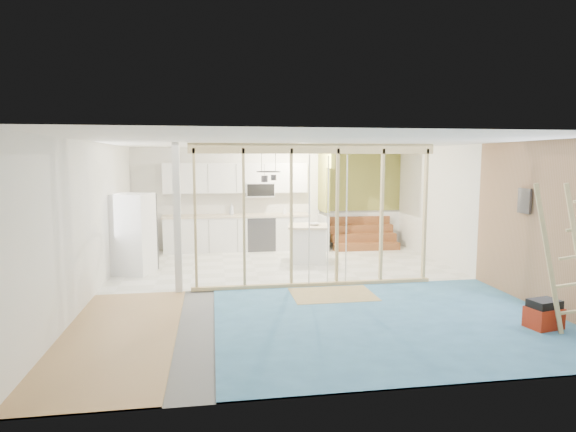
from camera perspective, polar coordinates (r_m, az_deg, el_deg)
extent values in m
cube|color=slate|center=(8.81, 1.16, -8.48)|extent=(7.00, 8.00, 0.01)
cube|color=white|center=(8.51, 1.20, 8.68)|extent=(7.00, 8.00, 0.01)
cube|color=white|center=(12.50, -2.06, 2.08)|extent=(7.00, 0.01, 2.60)
cube|color=white|center=(4.73, 9.80, -5.69)|extent=(7.00, 0.01, 2.60)
cube|color=white|center=(8.66, -22.26, -0.47)|extent=(0.01, 8.00, 2.60)
cube|color=white|center=(9.80, 21.76, 0.33)|extent=(0.01, 8.00, 2.60)
cube|color=white|center=(10.72, -0.73, -5.67)|extent=(7.00, 4.00, 0.02)
cube|color=#4F94C2|center=(7.22, 12.07, -12.01)|extent=(5.00, 4.00, 0.02)
cube|color=tan|center=(6.88, -19.42, -13.18)|extent=(1.50, 4.00, 0.02)
cube|color=tan|center=(8.34, 5.32, -9.25)|extent=(1.40, 1.00, 0.01)
cube|color=tan|center=(8.56, 3.19, 7.99)|extent=(4.40, 0.09, 0.18)
cube|color=tan|center=(8.85, 3.09, -8.08)|extent=(4.40, 0.09, 0.06)
cube|color=silver|center=(8.45, -12.98, -0.31)|extent=(0.12, 0.14, 2.60)
cube|color=tan|center=(8.43, -10.95, -0.28)|extent=(0.04, 0.09, 2.40)
cube|color=tan|center=(8.44, -5.25, -0.17)|extent=(0.04, 0.09, 2.40)
cube|color=tan|center=(8.54, 0.39, -0.07)|extent=(0.04, 0.09, 2.40)
cube|color=tan|center=(8.71, 5.84, 0.03)|extent=(0.04, 0.09, 2.40)
cube|color=tan|center=(8.97, 11.04, 0.13)|extent=(0.04, 0.09, 2.40)
cube|color=tan|center=(9.29, 15.92, 0.22)|extent=(0.04, 0.09, 2.40)
cylinder|color=silver|center=(8.58, 2.53, -0.58)|extent=(0.02, 0.02, 2.35)
cylinder|color=silver|center=(8.79, 6.94, -0.45)|extent=(0.02, 0.02, 2.35)
cylinder|color=silver|center=(8.68, 4.75, -0.51)|extent=(0.02, 0.02, 2.35)
cube|color=white|center=(12.23, -6.06, -2.12)|extent=(3.60, 0.60, 0.88)
cube|color=beige|center=(12.16, -6.09, 0.05)|extent=(3.66, 0.64, 0.05)
cube|color=white|center=(11.25, -17.56, -3.16)|extent=(0.60, 1.60, 0.88)
cube|color=beige|center=(11.19, -17.65, -0.81)|extent=(0.64, 1.64, 0.05)
cube|color=white|center=(12.21, -6.17, 4.52)|extent=(3.60, 0.34, 0.75)
cube|color=silver|center=(12.23, -3.33, 3.14)|extent=(0.72, 0.38, 0.36)
cube|color=black|center=(12.04, -3.24, 3.09)|extent=(0.68, 0.02, 0.30)
cube|color=olive|center=(12.25, 4.25, 4.31)|extent=(0.10, 0.90, 1.60)
cube|color=white|center=(12.38, 4.20, -1.94)|extent=(0.10, 0.90, 0.90)
cube|color=olive|center=(11.56, 5.08, 6.89)|extent=(0.10, 0.50, 0.50)
cube|color=olive|center=(12.95, 8.58, 4.16)|extent=(2.20, 0.04, 1.60)
cube|color=white|center=(13.07, 8.48, -1.54)|extent=(2.20, 0.04, 0.90)
cube|color=brown|center=(12.39, 9.30, -3.65)|extent=(1.70, 0.26, 0.20)
cube|color=brown|center=(12.60, 8.95, -2.55)|extent=(1.70, 0.26, 0.20)
cube|color=brown|center=(12.81, 8.61, -1.48)|extent=(1.70, 0.26, 0.20)
cube|color=brown|center=(13.03, 8.28, -0.45)|extent=(1.70, 0.26, 0.20)
torus|color=black|center=(10.34, -2.32, 5.27)|extent=(0.52, 0.52, 0.02)
cylinder|color=black|center=(10.32, -3.16, 6.65)|extent=(0.01, 0.01, 0.50)
cylinder|color=black|center=(10.36, -1.50, 6.66)|extent=(0.01, 0.01, 0.50)
cylinder|color=#3B3B40|center=(10.23, -2.81, 4.42)|extent=(0.14, 0.14, 0.14)
cylinder|color=#3B3B40|center=(10.46, -1.72, 4.58)|extent=(0.12, 0.12, 0.12)
cube|color=#A07757|center=(8.15, 28.82, -1.23)|extent=(0.02, 4.00, 2.60)
cube|color=#3B3B40|center=(8.56, 26.24, 1.61)|extent=(0.04, 0.30, 0.40)
cylinder|color=#FFEABF|center=(11.73, 5.38, 7.81)|extent=(0.32, 0.32, 0.08)
cube|color=white|center=(10.16, -17.91, -2.06)|extent=(0.88, 0.86, 1.63)
cube|color=#3B3B40|center=(10.11, -15.98, -2.04)|extent=(0.22, 0.63, 1.60)
cube|color=white|center=(10.82, 2.37, -3.49)|extent=(0.91, 0.91, 0.79)
cube|color=beige|center=(10.75, 2.38, -1.21)|extent=(1.02, 1.02, 0.05)
imported|color=white|center=(10.71, 3.15, -0.96)|extent=(0.30, 0.30, 0.06)
imported|color=silver|center=(12.13, -6.71, 0.82)|extent=(0.14, 0.14, 0.29)
imported|color=silver|center=(12.30, -0.40, 0.69)|extent=(0.09, 0.09, 0.18)
cube|color=#9A230E|center=(7.57, 28.03, -10.64)|extent=(0.49, 0.40, 0.30)
cube|color=black|center=(7.51, 28.12, -9.14)|extent=(0.44, 0.35, 0.11)
cube|color=tan|center=(7.17, 28.51, -4.53)|extent=(0.46, 0.21, 1.99)
cube|color=tan|center=(7.51, 29.88, -9.92)|extent=(0.46, 0.21, 0.13)
cube|color=tan|center=(7.46, 30.53, -7.02)|extent=(0.46, 0.21, 0.13)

